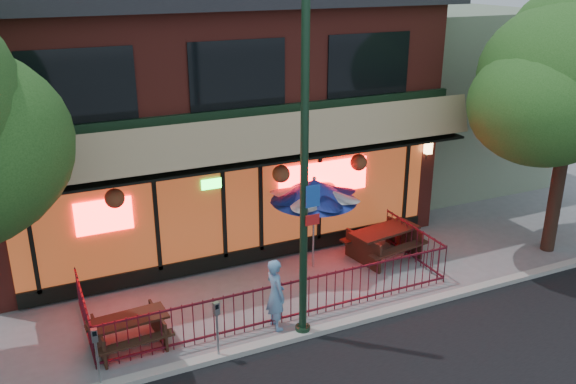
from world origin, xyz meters
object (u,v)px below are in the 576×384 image
object	(u,v)px
picnic_table_right	(384,239)
patio_umbrella	(314,190)
picnic_table_left	(129,328)
pedestrian	(276,294)
parking_meter_near	(217,321)
street_light	(304,197)
parking_meter_far	(96,348)
street_tree_right	(575,69)

from	to	relation	value
picnic_table_right	patio_umbrella	bearing A→B (deg)	171.23
picnic_table_left	patio_umbrella	size ratio (longest dim) A/B	0.66
pedestrian	parking_meter_near	world-z (taller)	pedestrian
picnic_table_right	parking_meter_near	distance (m)	6.06
street_light	parking_meter_near	world-z (taller)	street_light
picnic_table_left	picnic_table_right	world-z (taller)	picnic_table_right
street_light	picnic_table_right	bearing A→B (deg)	33.81
street_light	pedestrian	xyz separation A→B (m)	(-0.41, 0.50, -2.33)
street_light	parking_meter_far	bearing A→B (deg)	179.96
picnic_table_right	pedestrian	distance (m)	4.45
street_light	picnic_table_right	xyz separation A→B (m)	(3.60, 2.41, -2.62)
street_tree_right	patio_umbrella	size ratio (longest dim) A/B	2.82
street_tree_right	pedestrian	size ratio (longest dim) A/B	4.31
parking_meter_near	picnic_table_right	bearing A→B (deg)	24.27
street_tree_right	picnic_table_left	bearing A→B (deg)	179.43
picnic_table_right	pedestrian	size ratio (longest dim) A/B	1.29
street_light	patio_umbrella	bearing A→B (deg)	59.25
street_light	street_tree_right	distance (m)	8.30
patio_umbrella	street_tree_right	bearing A→B (deg)	-15.04
picnic_table_left	parking_meter_near	xyz separation A→B (m)	(1.52, -1.18, 0.44)
parking_meter_near	parking_meter_far	size ratio (longest dim) A/B	1.02
picnic_table_right	street_light	bearing A→B (deg)	-146.19
street_tree_right	parking_meter_near	world-z (taller)	street_tree_right
picnic_table_right	parking_meter_near	world-z (taller)	parking_meter_near
street_light	pedestrian	bearing A→B (deg)	129.34
picnic_table_left	parking_meter_near	world-z (taller)	parking_meter_near
pedestrian	street_tree_right	bearing A→B (deg)	-91.09
street_tree_right	picnic_table_right	xyz separation A→B (m)	(-4.44, 1.42, -4.42)
picnic_table_right	patio_umbrella	xyz separation A→B (m)	(-1.98, 0.31, 1.59)
street_light	picnic_table_right	size ratio (longest dim) A/B	3.32
street_tree_right	pedestrian	distance (m)	9.43
street_tree_right	parking_meter_near	xyz separation A→B (m)	(-9.96, -1.07, -4.08)
patio_umbrella	parking_meter_far	distance (m)	6.54
picnic_table_left	parking_meter_far	bearing A→B (deg)	-124.74
picnic_table_right	pedestrian	bearing A→B (deg)	-154.57
street_tree_right	parking_meter_near	distance (m)	10.81
picnic_table_left	pedestrian	world-z (taller)	pedestrian
street_light	picnic_table_left	world-z (taller)	street_light
patio_umbrella	parking_meter_near	world-z (taller)	patio_umbrella
street_tree_right	patio_umbrella	distance (m)	7.23
street_light	street_tree_right	bearing A→B (deg)	7.01
parking_meter_near	parking_meter_far	xyz separation A→B (m)	(-2.28, 0.08, -0.02)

